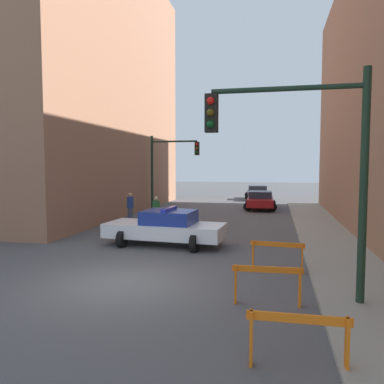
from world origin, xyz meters
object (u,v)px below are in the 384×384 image
at_px(pedestrian_corner, 130,207).
at_px(police_car, 166,227).
at_px(traffic_light_near, 309,150).
at_px(barrier_front, 298,332).
at_px(pedestrian_crossing, 156,213).
at_px(barrier_back, 277,251).
at_px(parked_car_near, 260,200).
at_px(barrier_mid, 267,279).
at_px(traffic_light_far, 167,162).
at_px(parked_car_mid, 257,192).

bearing_deg(pedestrian_corner, police_car, 142.76).
relative_size(traffic_light_near, barrier_front, 3.25).
xyz_separation_m(traffic_light_near, police_car, (-4.96, 5.32, -2.81)).
xyz_separation_m(pedestrian_crossing, barrier_back, (5.79, -6.09, -0.24)).
bearing_deg(pedestrian_crossing, parked_car_near, 78.52).
bearing_deg(parked_car_near, barrier_mid, -88.83).
bearing_deg(pedestrian_corner, barrier_front, 139.30).
relative_size(traffic_light_far, pedestrian_crossing, 3.13).
distance_m(police_car, parked_car_mid, 20.71).
height_order(barrier_mid, barrier_back, same).
relative_size(barrier_front, barrier_mid, 1.00).
bearing_deg(police_car, traffic_light_far, 19.85).
height_order(parked_car_near, pedestrian_crossing, pedestrian_crossing).
xyz_separation_m(police_car, parked_car_near, (3.18, 13.12, -0.05)).
height_order(police_car, barrier_mid, police_car).
relative_size(parked_car_mid, pedestrian_crossing, 2.68).
bearing_deg(barrier_back, barrier_mid, -94.74).
bearing_deg(police_car, traffic_light_near, -133.25).
height_order(traffic_light_near, pedestrian_corner, traffic_light_near).
bearing_deg(pedestrian_crossing, traffic_light_far, 116.01).
bearing_deg(traffic_light_near, parked_car_near, 95.50).
bearing_deg(parked_car_near, barrier_front, -87.77).
relative_size(police_car, pedestrian_crossing, 2.90).
xyz_separation_m(parked_car_mid, barrier_back, (1.70, -23.37, -0.06)).
relative_size(traffic_light_near, parked_car_near, 1.20).
bearing_deg(barrier_mid, barrier_back, 85.26).
distance_m(traffic_light_far, pedestrian_crossing, 7.98).
height_order(traffic_light_near, parked_car_near, traffic_light_near).
bearing_deg(barrier_front, barrier_mid, 101.15).
height_order(traffic_light_near, pedestrian_crossing, traffic_light_near).
relative_size(parked_car_mid, pedestrian_corner, 2.68).
distance_m(parked_car_near, barrier_mid, 18.77).
bearing_deg(parked_car_mid, traffic_light_near, -89.97).
xyz_separation_m(barrier_mid, barrier_back, (0.23, 2.81, 0.00)).
height_order(barrier_front, barrier_back, same).
xyz_separation_m(parked_car_mid, barrier_mid, (1.47, -26.17, -0.06)).
bearing_deg(parked_car_mid, barrier_front, -91.18).
relative_size(traffic_light_near, parked_car_mid, 1.17).
bearing_deg(traffic_light_near, barrier_front, -96.61).
bearing_deg(traffic_light_far, pedestrian_crossing, -77.80).
distance_m(traffic_light_near, barrier_mid, 3.06).
distance_m(parked_car_mid, pedestrian_crossing, 17.76).
height_order(police_car, pedestrian_corner, pedestrian_corner).
bearing_deg(parked_car_near, pedestrian_crossing, -116.87).
xyz_separation_m(traffic_light_far, police_car, (3.07, -10.66, -2.67)).
bearing_deg(pedestrian_corner, parked_car_mid, -94.09).
height_order(parked_car_near, barrier_mid, parked_car_near).
xyz_separation_m(traffic_light_near, parked_car_mid, (-2.34, 25.86, -2.86)).
distance_m(parked_car_mid, pedestrian_corner, 16.58).
bearing_deg(parked_car_mid, barrier_back, -90.98).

